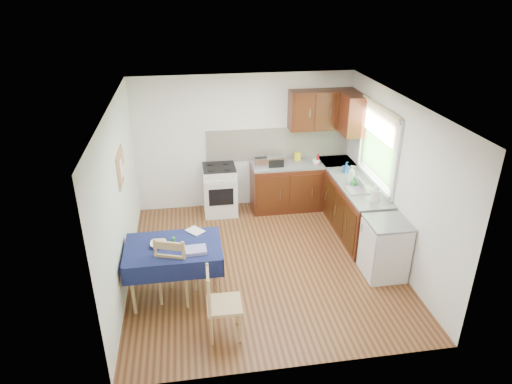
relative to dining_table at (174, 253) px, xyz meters
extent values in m
plane|color=#4B2514|center=(1.31, 0.55, -0.67)|extent=(4.20, 4.20, 0.00)
cube|color=white|center=(1.31, 0.55, 1.83)|extent=(4.00, 4.20, 0.02)
cube|color=white|center=(1.31, 2.65, 0.58)|extent=(4.00, 0.02, 2.50)
cube|color=white|center=(1.31, -1.55, 0.58)|extent=(4.00, 0.02, 2.50)
cube|color=white|center=(-0.69, 0.55, 0.58)|extent=(0.02, 4.20, 2.50)
cube|color=white|center=(3.31, 0.55, 0.58)|extent=(0.02, 4.20, 2.50)
cube|color=black|center=(2.36, 2.35, -0.24)|extent=(1.90, 0.60, 0.86)
cube|color=black|center=(3.01, 1.20, -0.24)|extent=(0.60, 1.70, 0.86)
cube|color=slate|center=(2.36, 2.35, 0.21)|extent=(1.90, 0.60, 0.04)
cube|color=slate|center=(3.01, 1.20, 0.21)|extent=(0.60, 1.70, 0.04)
cube|color=slate|center=(3.01, 2.35, 0.21)|extent=(0.60, 0.60, 0.04)
cube|color=white|center=(1.96, 2.64, 0.53)|extent=(2.70, 0.02, 0.60)
cube|color=black|center=(2.71, 2.48, 1.18)|extent=(1.20, 0.35, 0.70)
cube|color=black|center=(3.13, 2.05, 1.18)|extent=(0.35, 0.50, 0.70)
cube|color=silver|center=(0.81, 2.35, -0.22)|extent=(0.60, 0.60, 0.90)
cube|color=black|center=(0.81, 2.35, 0.24)|extent=(0.58, 0.58, 0.02)
cube|color=black|center=(0.81, 2.05, -0.22)|extent=(0.44, 0.01, 0.32)
cube|color=#2D5121|center=(3.29, 1.25, 0.83)|extent=(0.01, 1.40, 0.85)
cube|color=silver|center=(3.28, 1.25, 1.48)|extent=(0.04, 1.48, 0.06)
cube|color=silver|center=(3.28, 1.25, 0.28)|extent=(0.04, 1.48, 0.06)
cube|color=beige|center=(3.26, 1.25, 1.26)|extent=(0.02, 1.36, 0.44)
cube|color=silver|center=(3.01, 0.00, -0.24)|extent=(0.55, 0.58, 0.85)
cube|color=slate|center=(3.01, 0.00, 0.20)|extent=(0.58, 0.60, 0.03)
cube|color=#A68953|center=(-0.67, 0.85, 0.93)|extent=(0.02, 0.62, 0.47)
cube|color=#AF7249|center=(-0.65, 0.85, 0.93)|extent=(0.01, 0.56, 0.41)
cube|color=white|center=(-0.64, 0.77, 0.95)|extent=(0.00, 0.18, 0.24)
cube|color=white|center=(-0.64, 0.97, 0.83)|extent=(0.00, 0.15, 0.20)
cube|color=#0F193F|center=(0.00, 0.00, 0.09)|extent=(1.24, 0.83, 0.03)
cube|color=#0F193F|center=(0.00, -0.42, -0.02)|extent=(1.28, 0.02, 0.26)
cube|color=#0F193F|center=(0.00, 0.42, -0.02)|extent=(1.28, 0.02, 0.26)
cube|color=#0F193F|center=(-0.63, 0.00, -0.02)|extent=(0.02, 0.87, 0.26)
cube|color=#0F193F|center=(0.63, 0.00, -0.02)|extent=(0.02, 0.87, 0.26)
cylinder|color=#A68953|center=(-0.54, -0.33, -0.30)|extent=(0.05, 0.05, 0.74)
cylinder|color=#A68953|center=(0.54, -0.33, -0.30)|extent=(0.05, 0.05, 0.74)
cylinder|color=#A68953|center=(-0.54, 0.33, -0.30)|extent=(0.05, 0.05, 0.74)
cylinder|color=#A68953|center=(0.54, 0.33, -0.30)|extent=(0.05, 0.05, 0.74)
cube|color=#A68953|center=(0.03, -0.09, -0.18)|extent=(0.58, 0.58, 0.04)
cube|color=#A68953|center=(-0.04, -0.28, 0.20)|extent=(0.40, 0.16, 0.33)
cylinder|color=#A68953|center=(0.26, 0.02, -0.43)|extent=(0.04, 0.04, 0.49)
cylinder|color=#A68953|center=(-0.09, 0.14, -0.43)|extent=(0.04, 0.04, 0.49)
cylinder|color=#A68953|center=(0.14, -0.32, -0.43)|extent=(0.04, 0.04, 0.49)
cylinder|color=#A68953|center=(-0.21, -0.21, -0.43)|extent=(0.04, 0.04, 0.49)
cube|color=#A68953|center=(0.59, -0.89, -0.23)|extent=(0.42, 0.42, 0.04)
cube|color=#A68953|center=(0.41, -0.89, 0.12)|extent=(0.04, 0.38, 0.30)
cylinder|color=#A68953|center=(0.75, -1.06, -0.45)|extent=(0.04, 0.04, 0.44)
cylinder|color=#A68953|center=(0.76, -0.73, -0.45)|extent=(0.04, 0.04, 0.44)
cylinder|color=#A68953|center=(0.42, -1.05, -0.45)|extent=(0.04, 0.04, 0.44)
cylinder|color=#A68953|center=(0.42, -0.72, -0.45)|extent=(0.04, 0.04, 0.44)
cube|color=#B4B4B8|center=(1.56, 2.25, 0.32)|extent=(0.26, 0.16, 0.18)
cube|color=black|center=(1.56, 2.25, 0.42)|extent=(0.22, 0.02, 0.02)
cube|color=black|center=(1.81, 2.30, 0.30)|extent=(0.31, 0.27, 0.14)
cube|color=#B4B4B8|center=(1.81, 2.30, 0.39)|extent=(0.31, 0.27, 0.03)
cylinder|color=#AD0D19|center=(2.60, 2.20, 0.33)|extent=(0.05, 0.05, 0.20)
cube|color=yellow|center=(2.29, 2.49, 0.30)|extent=(0.12, 0.08, 0.15)
cube|color=#939499|center=(2.97, 1.02, 0.24)|extent=(0.42, 0.32, 0.02)
cylinder|color=silver|center=(2.97, 1.02, 0.33)|extent=(0.05, 0.20, 0.20)
cylinder|color=silver|center=(3.06, 0.64, 0.32)|extent=(0.15, 0.15, 0.19)
sphere|color=silver|center=(3.06, 0.64, 0.44)|extent=(0.09, 0.09, 0.09)
imported|color=white|center=(2.57, 2.23, 0.28)|extent=(0.15, 0.15, 0.10)
imported|color=silver|center=(2.93, 1.35, 0.38)|extent=(0.16, 0.16, 0.29)
imported|color=#1B4EA2|center=(2.98, 1.77, 0.33)|extent=(0.11, 0.11, 0.19)
imported|color=#238135|center=(2.93, 1.21, 0.31)|extent=(0.18, 0.18, 0.16)
imported|color=beige|center=(-0.19, 0.04, 0.13)|extent=(0.22, 0.22, 0.05)
imported|color=white|center=(0.24, 0.28, 0.11)|extent=(0.29, 0.30, 0.02)
cylinder|color=#24872F|center=(0.01, 0.07, 0.15)|extent=(0.04, 0.04, 0.09)
cube|color=#2E2998|center=(0.30, -0.18, 0.13)|extent=(0.28, 0.23, 0.05)
camera|label=1|loc=(0.29, -5.26, 3.34)|focal=32.00mm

